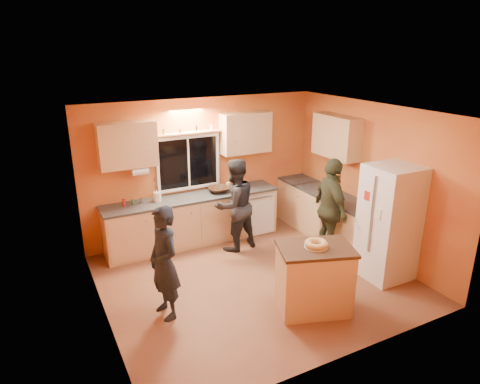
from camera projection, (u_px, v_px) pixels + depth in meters
ground at (255, 280)px, 6.68m from camera, size 4.50×4.50×0.00m
room_shell at (250, 173)px, 6.55m from camera, size 4.54×4.04×2.61m
back_counter at (212, 216)px, 7.97m from camera, size 4.23×0.62×0.90m
right_counter at (335, 220)px, 7.80m from camera, size 0.62×1.84×0.90m
refrigerator at (389, 223)px, 6.54m from camera, size 0.72×0.70×1.80m
island at (314, 278)px, 5.79m from camera, size 1.14×0.95×0.95m
bundt_pastry at (316, 244)px, 5.63m from camera, size 0.31×0.31×0.09m
person_left at (164, 263)px, 5.57m from camera, size 0.46×0.62×1.56m
person_center at (235, 205)px, 7.46m from camera, size 0.90×0.76×1.65m
person_right at (331, 209)px, 7.14m from camera, size 0.64×1.09×1.74m
mixing_bowl at (219, 189)px, 7.89m from camera, size 0.40×0.40×0.09m
utensil_crock at (157, 197)px, 7.40m from camera, size 0.14×0.14×0.17m
potted_plant at (370, 203)px, 6.94m from camera, size 0.32×0.30×0.28m
red_box at (326, 190)px, 7.88m from camera, size 0.18×0.16×0.07m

